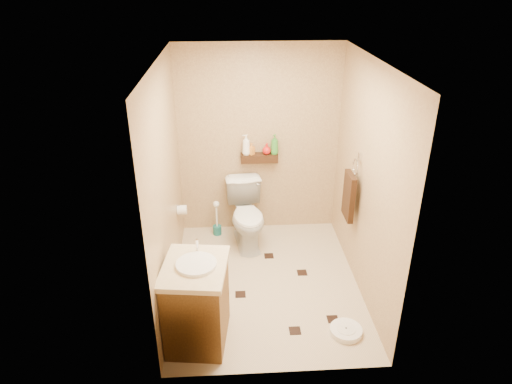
{
  "coord_description": "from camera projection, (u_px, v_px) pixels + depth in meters",
  "views": [
    {
      "loc": [
        -0.37,
        -4.08,
        3.13
      ],
      "look_at": [
        -0.1,
        0.25,
        1.0
      ],
      "focal_mm": 32.0,
      "sensor_mm": 36.0,
      "label": 1
    }
  ],
  "objects": [
    {
      "name": "bottle_c",
      "position": [
        267.0,
        149.0,
        5.61
      ],
      "size": [
        0.15,
        0.15,
        0.14
      ],
      "primitive_type": "imported",
      "rotation": [
        0.0,
        0.0,
        2.31
      ],
      "color": "red",
      "rests_on": "wall_shelf"
    },
    {
      "name": "wall_right",
      "position": [
        366.0,
        182.0,
        4.58
      ],
      "size": [
        0.04,
        2.5,
        2.4
      ],
      "primitive_type": "cube",
      "color": "tan",
      "rests_on": "ground"
    },
    {
      "name": "wall_back",
      "position": [
        259.0,
        142.0,
        5.65
      ],
      "size": [
        2.0,
        0.04,
        2.4
      ],
      "primitive_type": "cube",
      "color": "tan",
      "rests_on": "ground"
    },
    {
      "name": "toilet",
      "position": [
        247.0,
        215.0,
        5.62
      ],
      "size": [
        0.53,
        0.83,
        0.79
      ],
      "primitive_type": "imported",
      "rotation": [
        0.0,
        0.0,
        0.12
      ],
      "color": "white",
      "rests_on": "ground"
    },
    {
      "name": "bathroom_scale",
      "position": [
        346.0,
        331.0,
        4.34
      ],
      "size": [
        0.32,
        0.32,
        0.06
      ],
      "rotation": [
        0.0,
        0.0,
        -0.04
      ],
      "color": "white",
      "rests_on": "ground"
    },
    {
      "name": "wall_front",
      "position": [
        281.0,
        256.0,
        3.41
      ],
      "size": [
        2.0,
        0.04,
        2.4
      ],
      "primitive_type": "cube",
      "color": "tan",
      "rests_on": "ground"
    },
    {
      "name": "vanity",
      "position": [
        197.0,
        302.0,
        4.12
      ],
      "size": [
        0.63,
        0.73,
        0.95
      ],
      "rotation": [
        0.0,
        0.0,
        -0.12
      ],
      "color": "brown",
      "rests_on": "ground"
    },
    {
      "name": "ground",
      "position": [
        266.0,
        283.0,
        5.05
      ],
      "size": [
        2.5,
        2.5,
        0.0
      ],
      "primitive_type": "plane",
      "color": "beige",
      "rests_on": "ground"
    },
    {
      "name": "bottle_a",
      "position": [
        246.0,
        145.0,
        5.57
      ],
      "size": [
        0.11,
        0.11,
        0.26
      ],
      "primitive_type": "imported",
      "rotation": [
        0.0,
        0.0,
        4.88
      ],
      "color": "white",
      "rests_on": "wall_shelf"
    },
    {
      "name": "floor_accents",
      "position": [
        273.0,
        286.0,
        4.99
      ],
      "size": [
        1.31,
        1.39,
        0.01
      ],
      "color": "black",
      "rests_on": "ground"
    },
    {
      "name": "toilet_paper",
      "position": [
        182.0,
        210.0,
        5.32
      ],
      "size": [
        0.12,
        0.11,
        0.12
      ],
      "color": "white",
      "rests_on": "wall_left"
    },
    {
      "name": "bottle_b",
      "position": [
        251.0,
        149.0,
        5.59
      ],
      "size": [
        0.09,
        0.09,
        0.15
      ],
      "primitive_type": "imported",
      "rotation": [
        0.0,
        0.0,
        0.79
      ],
      "color": "orange",
      "rests_on": "wall_shelf"
    },
    {
      "name": "ceiling",
      "position": [
        269.0,
        61.0,
        4.0
      ],
      "size": [
        2.0,
        2.5,
        0.02
      ],
      "primitive_type": "cube",
      "color": "silver",
      "rests_on": "wall_back"
    },
    {
      "name": "wall_left",
      "position": [
        166.0,
        188.0,
        4.47
      ],
      "size": [
        0.04,
        2.5,
        2.4
      ],
      "primitive_type": "cube",
      "color": "tan",
      "rests_on": "ground"
    },
    {
      "name": "toilet_brush",
      "position": [
        217.0,
        223.0,
        5.91
      ],
      "size": [
        0.11,
        0.11,
        0.48
      ],
      "color": "#196563",
      "rests_on": "ground"
    },
    {
      "name": "towel_ring",
      "position": [
        349.0,
        194.0,
        4.91
      ],
      "size": [
        0.12,
        0.3,
        0.76
      ],
      "color": "silver",
      "rests_on": "wall_right"
    },
    {
      "name": "wall_shelf",
      "position": [
        259.0,
        158.0,
        5.65
      ],
      "size": [
        0.46,
        0.14,
        0.1
      ],
      "primitive_type": "cube",
      "color": "#3C2210",
      "rests_on": "wall_back"
    },
    {
      "name": "bottle_d",
      "position": [
        275.0,
        144.0,
        5.59
      ],
      "size": [
        0.13,
        0.13,
        0.25
      ],
      "primitive_type": "imported",
      "rotation": [
        0.0,
        0.0,
        5.67
      ],
      "color": "#35872D",
      "rests_on": "wall_shelf"
    }
  ]
}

